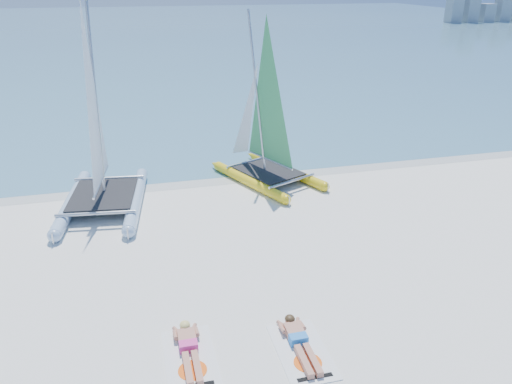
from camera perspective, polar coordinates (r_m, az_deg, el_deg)
ground at (r=13.86m, az=0.40°, el=-6.59°), size 140.00×140.00×0.00m
sea at (r=74.98m, az=-12.42°, el=17.69°), size 140.00×115.00×0.01m
wet_sand_strip at (r=18.70m, az=-3.84°, el=1.66°), size 140.00×1.40×0.01m
distant_skyline at (r=93.07m, az=24.74°, el=18.44°), size 14.00×2.00×5.00m
catamaran_blue at (r=16.46m, az=-17.69°, el=5.20°), size 3.06×5.39×7.00m
catamaran_yellow at (r=18.14m, az=0.60°, el=7.43°), size 3.75×4.96×6.11m
towel_a at (r=10.46m, az=-7.53°, el=-18.32°), size 1.00×1.85×0.02m
sunbather_a at (r=10.53m, az=-7.70°, el=-17.20°), size 0.37×1.73×0.26m
towel_b at (r=10.57m, az=5.27°, el=-17.65°), size 1.00×1.85×0.02m
sunbather_b at (r=10.64m, az=4.94°, el=-16.56°), size 0.37×1.73×0.26m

